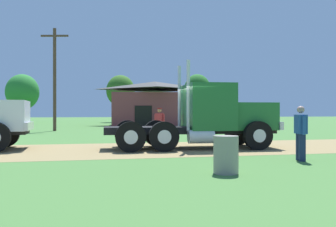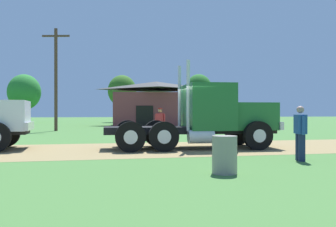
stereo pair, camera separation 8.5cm
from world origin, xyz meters
name	(u,v)px [view 1 (the left image)]	position (x,y,z in m)	size (l,w,h in m)	color
ground_plane	(207,148)	(0.00, 0.00, 0.00)	(200.00, 200.00, 0.00)	#416F33
dirt_track	(207,148)	(0.00, 0.00, 0.00)	(120.00, 5.94, 0.01)	olive
truck_foreground_white	(211,117)	(0.14, -0.11, 1.29)	(7.21, 2.96, 3.53)	black
visitor_walking_mid	(301,131)	(1.54, -4.49, 0.93)	(0.37, 0.68, 1.68)	#264C8C
visitor_far_side	(160,123)	(-1.13, 4.67, 0.94)	(0.51, 0.43, 1.73)	#B22D33
steel_barrel	(226,155)	(-1.55, -6.17, 0.46)	(0.61, 0.61, 0.92)	gray
shed_building	(155,104)	(2.45, 26.35, 2.43)	(10.76, 8.72, 5.05)	brown
utility_pole_near	(55,76)	(-7.60, 15.62, 4.37)	(2.17, 0.63, 8.23)	brown
tree_left	(22,92)	(-14.50, 40.99, 4.44)	(4.69, 4.69, 7.03)	#513823
tree_mid	(121,91)	(-0.39, 40.07, 4.74)	(4.28, 4.28, 7.12)	#513823
tree_right	(197,89)	(8.92, 30.90, 4.60)	(3.39, 3.39, 6.50)	#513823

